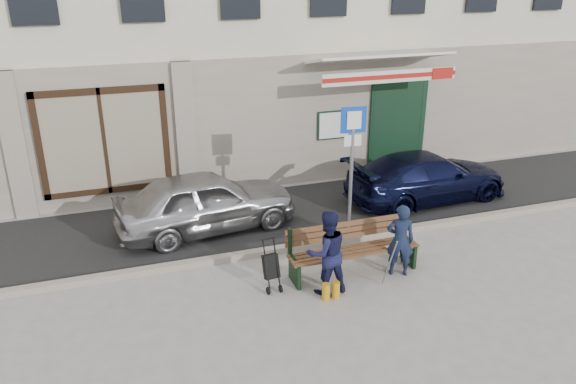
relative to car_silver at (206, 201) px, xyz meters
name	(u,v)px	position (x,y,z in m)	size (l,w,h in m)	color
ground	(319,290)	(1.36, -2.98, -0.64)	(80.00, 80.00, 0.00)	#9E9991
asphalt_lane	(267,218)	(1.36, 0.12, -0.63)	(60.00, 3.20, 0.01)	#282828
curb	(291,248)	(1.36, -1.48, -0.58)	(60.00, 0.18, 0.12)	#9E9384
car_silver	(206,201)	(0.00, 0.00, 0.00)	(1.50, 3.73, 1.27)	#ADAEB2
car_navy	(427,177)	(5.21, -0.08, -0.06)	(1.60, 3.94, 1.14)	black
parking_sign	(352,152)	(2.67, -1.30, 1.19)	(0.50, 0.09, 2.72)	gray
bench	(351,250)	(2.10, -2.63, -0.18)	(2.40, 1.17, 0.98)	brown
man	(400,240)	(2.89, -2.93, 0.04)	(0.49, 0.32, 1.35)	#131C36
woman	(327,252)	(1.44, -3.05, 0.11)	(0.72, 0.56, 1.49)	#15173A
stroller	(271,268)	(0.59, -2.66, -0.24)	(0.29, 0.39, 0.91)	black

